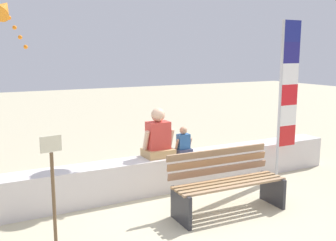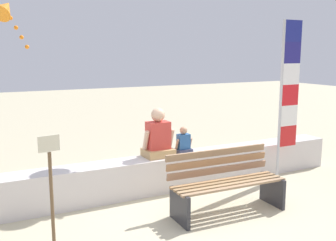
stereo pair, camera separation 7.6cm
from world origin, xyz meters
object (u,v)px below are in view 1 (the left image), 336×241
(kite_orange, at_px, (4,9))
(sign_post, at_px, (53,186))
(person_adult, at_px, (158,138))
(flag_banner, at_px, (286,90))
(person_child, at_px, (183,143))
(park_bench, at_px, (226,183))

(kite_orange, distance_m, sign_post, 4.50)
(person_adult, relative_size, flag_banner, 0.29)
(person_adult, distance_m, kite_orange, 3.87)
(flag_banner, bearing_deg, sign_post, -168.05)
(person_adult, bearing_deg, person_child, 0.05)
(person_adult, relative_size, kite_orange, 0.80)
(sign_post, bearing_deg, park_bench, 2.91)
(person_adult, xyz_separation_m, person_child, (0.48, 0.00, -0.14))
(park_bench, height_order, kite_orange, kite_orange)
(sign_post, bearing_deg, flag_banner, 11.95)
(person_adult, distance_m, person_child, 0.50)
(park_bench, relative_size, person_child, 3.71)
(person_child, height_order, sign_post, sign_post)
(park_bench, height_order, person_adult, person_adult)
(person_child, bearing_deg, person_adult, -179.95)
(person_child, relative_size, sign_post, 0.33)
(person_child, height_order, flag_banner, flag_banner)
(person_adult, xyz_separation_m, kite_orange, (-2.00, 2.49, 2.20))
(person_adult, xyz_separation_m, sign_post, (-2.00, -1.40, -0.08))
(person_child, distance_m, flag_banner, 2.10)
(person_adult, height_order, person_child, person_adult)
(park_bench, bearing_deg, flag_banner, 23.05)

